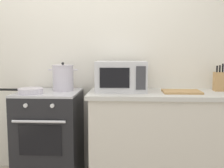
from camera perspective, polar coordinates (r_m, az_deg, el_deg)
back_wall at (r=3.00m, az=0.74°, el=5.56°), size 4.40×0.10×2.50m
lower_cabinet_right at (r=2.82m, az=12.93°, el=-11.39°), size 1.64×0.56×0.88m
countertop_right at (r=2.72m, az=13.18°, el=-2.13°), size 1.70×0.60×0.04m
stove at (r=2.86m, az=-12.95°, el=-10.72°), size 0.60×0.64×0.92m
stock_pot at (r=2.80m, az=-10.26°, el=1.33°), size 0.30×0.22×0.29m
frying_pan at (r=2.68m, az=-16.91°, el=-1.37°), size 0.43×0.23×0.05m
microwave at (r=2.71m, az=1.97°, el=1.65°), size 0.50×0.37×0.30m
cutting_board at (r=2.70m, az=14.43°, el=-1.56°), size 0.36×0.26×0.02m
knife_block at (r=2.94m, az=21.91°, el=0.55°), size 0.13×0.10×0.28m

